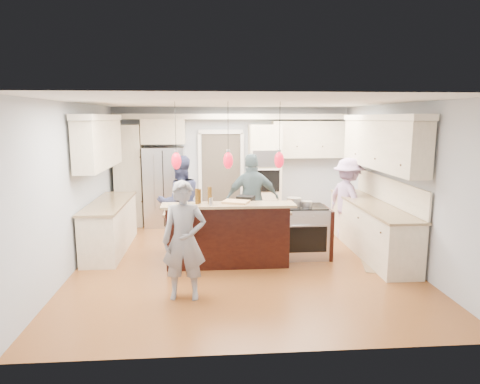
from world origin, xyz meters
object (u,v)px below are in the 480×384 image
object	(u,v)px
refrigerator	(165,187)
person_bar_end	(184,241)
island_range	(306,231)
kitchen_island	(227,233)
person_far_left	(180,202)

from	to	relation	value
refrigerator	person_bar_end	bearing A→B (deg)	-81.10
refrigerator	island_range	xyz separation A→B (m)	(2.71, -2.49, -0.44)
refrigerator	kitchen_island	bearing A→B (deg)	-63.12
person_bar_end	person_far_left	bearing A→B (deg)	98.51
island_range	person_far_left	distance (m)	2.41
kitchen_island	person_far_left	world-z (taller)	person_far_left
refrigerator	person_bar_end	distance (m)	4.20
kitchen_island	island_range	xyz separation A→B (m)	(1.41, 0.08, -0.03)
island_range	refrigerator	bearing A→B (deg)	137.41
person_bar_end	person_far_left	world-z (taller)	person_far_left
kitchen_island	island_range	distance (m)	1.41
refrigerator	person_far_left	xyz separation A→B (m)	(0.45, -1.79, -0.02)
kitchen_island	person_far_left	xyz separation A→B (m)	(-0.85, 0.78, 0.40)
kitchen_island	person_bar_end	world-z (taller)	person_bar_end
person_bar_end	person_far_left	distance (m)	2.37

